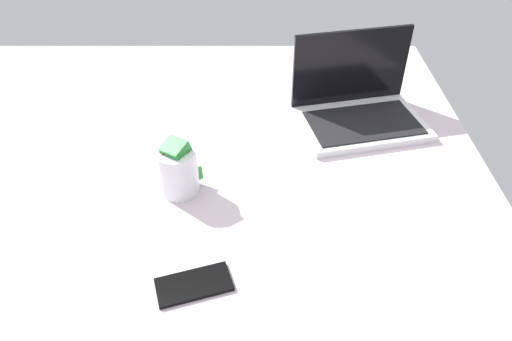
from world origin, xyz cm
name	(u,v)px	position (x,y,z in cm)	size (l,w,h in cm)	color
bed_mattress	(127,196)	(0.00, 0.00, 9.00)	(180.00, 140.00, 18.00)	silver
laptop	(359,107)	(61.15, 21.41, 22.41)	(37.29, 29.76, 23.00)	silver
snack_cup	(179,169)	(15.92, -7.85, 24.03)	(9.81, 9.53, 13.84)	silver
cell_phone	(195,284)	(21.69, -35.33, 18.40)	(6.80, 14.00, 0.80)	black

